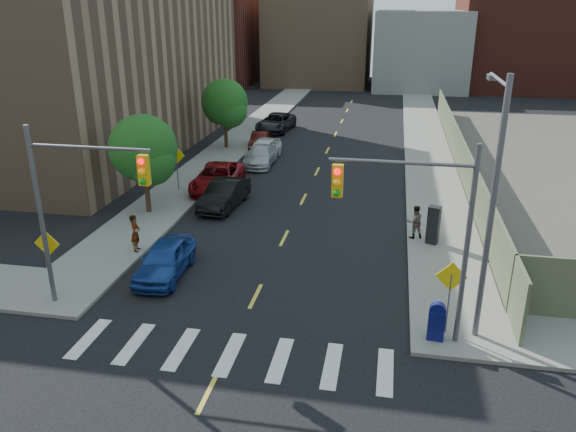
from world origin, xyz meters
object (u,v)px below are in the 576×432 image
at_px(pedestrian_east, 415,222).
at_px(parked_car_grey, 276,122).
at_px(payphone, 433,225).
at_px(pedestrian_west, 135,233).
at_px(parked_car_maroon, 260,140).
at_px(parked_car_silver, 261,156).
at_px(parked_car_blue, 165,260).
at_px(mailbox, 437,321).
at_px(parked_car_white, 263,149).
at_px(parked_car_red, 218,178).
at_px(parked_car_black, 224,194).

bearing_deg(pedestrian_east, parked_car_grey, -79.92).
bearing_deg(payphone, pedestrian_west, -148.37).
relative_size(parked_car_maroon, payphone, 2.00).
xyz_separation_m(parked_car_silver, pedestrian_west, (-2.18, -15.93, 0.36)).
xyz_separation_m(parked_car_blue, pedestrian_west, (-2.18, 1.86, 0.29)).
distance_m(mailbox, pedestrian_east, 8.91).
relative_size(parked_car_white, parked_car_grey, 0.82).
distance_m(parked_car_blue, mailbox, 11.45).
bearing_deg(parked_car_white, parked_car_red, -93.53).
height_order(parked_car_maroon, mailbox, mailbox).
xyz_separation_m(parked_car_grey, mailbox, (12.32, -32.40, 0.04)).
bearing_deg(parked_car_maroon, pedestrian_east, -60.34).
height_order(parked_car_black, parked_car_white, parked_car_white).
xyz_separation_m(parked_car_white, pedestrian_east, (10.66, -13.53, 0.19)).
bearing_deg(mailbox, parked_car_silver, 124.60).
bearing_deg(parked_car_silver, pedestrian_west, -98.34).
bearing_deg(payphone, parked_car_silver, 149.59).
bearing_deg(parked_car_blue, parked_car_maroon, 90.71).
relative_size(parked_car_black, payphone, 2.52).
bearing_deg(pedestrian_east, parked_car_blue, 12.36).
height_order(parked_car_black, payphone, payphone).
xyz_separation_m(parked_car_silver, pedestrian_east, (10.50, -11.99, 0.31)).
height_order(parked_car_maroon, pedestrian_west, pedestrian_west).
height_order(parked_car_black, pedestrian_east, pedestrian_east).
distance_m(parked_car_black, mailbox, 16.18).
xyz_separation_m(parked_car_grey, pedestrian_west, (-0.88, -27.45, 0.25)).
bearing_deg(mailbox, parked_car_grey, 117.60).
height_order(parked_car_blue, parked_car_white, parked_car_white).
bearing_deg(mailbox, parked_car_red, 136.62).
distance_m(parked_car_black, parked_car_red, 3.20).
distance_m(parked_car_white, parked_car_maroon, 3.75).
height_order(parked_car_black, parked_car_grey, parked_car_grey).
height_order(parked_car_grey, pedestrian_west, pedestrian_west).
bearing_deg(pedestrian_east, payphone, 132.06).
distance_m(parked_car_maroon, pedestrian_west, 21.07).
bearing_deg(parked_car_silver, payphone, -48.36).
distance_m(parked_car_blue, payphone, 12.52).
bearing_deg(mailbox, parked_car_white, 123.29).
height_order(parked_car_blue, parked_car_grey, parked_car_grey).
relative_size(parked_car_black, parked_car_maroon, 1.26).
bearing_deg(pedestrian_west, pedestrian_east, -83.76).
bearing_deg(parked_car_maroon, parked_car_grey, 85.06).
xyz_separation_m(parked_car_maroon, parked_car_grey, (0.00, 6.40, 0.17)).
bearing_deg(parked_car_red, pedestrian_east, -30.44).
bearing_deg(parked_car_black, payphone, -12.12).
relative_size(parked_car_silver, parked_car_maroon, 1.25).
bearing_deg(parked_car_blue, pedestrian_east, 26.39).
relative_size(parked_car_maroon, pedestrian_west, 2.10).
distance_m(parked_car_maroon, mailbox, 28.77).
xyz_separation_m(parked_car_silver, parked_car_white, (-0.16, 1.54, 0.11)).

